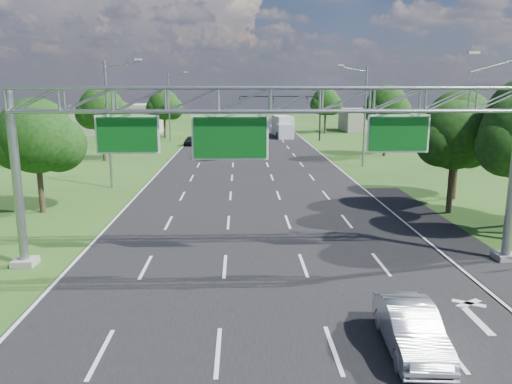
{
  "coord_description": "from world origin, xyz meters",
  "views": [
    {
      "loc": [
        -1.08,
        -10.1,
        8.07
      ],
      "look_at": [
        -0.28,
        14.27,
        2.89
      ],
      "focal_mm": 35.0,
      "sensor_mm": 36.0,
      "label": 1
    }
  ],
  "objects_px": {
    "sign_gantry": "(272,114)",
    "traffic_signal": "(297,106)",
    "box_truck": "(283,127)",
    "silver_sedan": "(411,328)"
  },
  "relations": [
    {
      "from": "silver_sedan",
      "to": "box_truck",
      "type": "xyz_separation_m",
      "value": [
        1.8,
        67.21,
        0.87
      ]
    },
    {
      "from": "box_truck",
      "to": "silver_sedan",
      "type": "bearing_deg",
      "value": -98.85
    },
    {
      "from": "sign_gantry",
      "to": "box_truck",
      "type": "height_order",
      "value": "sign_gantry"
    },
    {
      "from": "traffic_signal",
      "to": "sign_gantry",
      "type": "bearing_deg",
      "value": -97.68
    },
    {
      "from": "sign_gantry",
      "to": "traffic_signal",
      "type": "distance_m",
      "value": 53.51
    },
    {
      "from": "sign_gantry",
      "to": "box_truck",
      "type": "distance_m",
      "value": 59.68
    },
    {
      "from": "sign_gantry",
      "to": "silver_sedan",
      "type": "relative_size",
      "value": 5.37
    },
    {
      "from": "traffic_signal",
      "to": "box_truck",
      "type": "height_order",
      "value": "traffic_signal"
    },
    {
      "from": "sign_gantry",
      "to": "traffic_signal",
      "type": "height_order",
      "value": "sign_gantry"
    },
    {
      "from": "sign_gantry",
      "to": "box_truck",
      "type": "bearing_deg",
      "value": 84.54
    }
  ]
}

